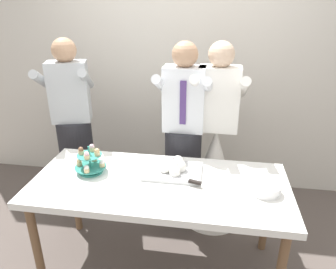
% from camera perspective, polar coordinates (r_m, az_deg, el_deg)
% --- Properties ---
extents(ground_plane, '(8.00, 8.00, 0.00)m').
position_cam_1_polar(ground_plane, '(2.74, -1.39, -22.41)').
color(ground_plane, '#564C47').
extents(rear_wall, '(5.20, 0.10, 2.90)m').
position_cam_1_polar(rear_wall, '(3.32, 2.74, 14.54)').
color(rear_wall, beige).
rests_on(rear_wall, ground_plane).
extents(dessert_table, '(1.80, 0.80, 0.78)m').
position_cam_1_polar(dessert_table, '(2.28, -1.56, -10.08)').
color(dessert_table, white).
rests_on(dessert_table, ground_plane).
extents(cupcake_stand, '(0.23, 0.23, 0.21)m').
position_cam_1_polar(cupcake_stand, '(2.39, -13.85, -4.81)').
color(cupcake_stand, teal).
rests_on(cupcake_stand, dessert_table).
extents(main_cake_tray, '(0.43, 0.34, 0.13)m').
position_cam_1_polar(main_cake_tray, '(2.33, 0.98, -6.08)').
color(main_cake_tray, silver).
rests_on(main_cake_tray, dessert_table).
extents(plate_stack, '(0.21, 0.21, 0.07)m').
position_cam_1_polar(plate_stack, '(2.21, 17.11, -9.21)').
color(plate_stack, white).
rests_on(plate_stack, dessert_table).
extents(person_groom, '(0.47, 0.49, 1.66)m').
position_cam_1_polar(person_groom, '(2.80, 2.74, -2.33)').
color(person_groom, '#232328').
rests_on(person_groom, ground_plane).
extents(person_bride, '(0.56, 0.56, 1.66)m').
position_cam_1_polar(person_bride, '(2.90, 8.35, -5.20)').
color(person_bride, white).
rests_on(person_bride, ground_plane).
extents(person_guest, '(0.57, 0.59, 1.66)m').
position_cam_1_polar(person_guest, '(3.12, -16.42, -0.48)').
color(person_guest, '#232328').
rests_on(person_guest, ground_plane).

